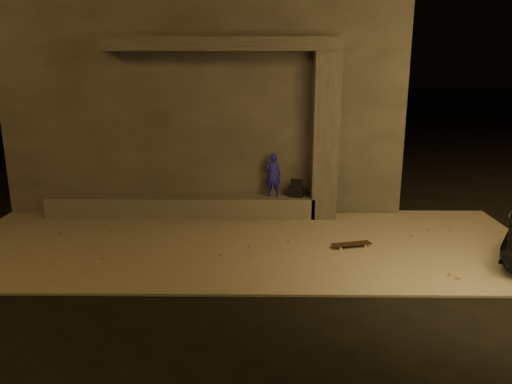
{
  "coord_description": "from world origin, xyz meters",
  "views": [
    {
      "loc": [
        0.32,
        -7.06,
        3.43
      ],
      "look_at": [
        0.22,
        2.0,
        1.06
      ],
      "focal_mm": 35.0,
      "sensor_mm": 36.0,
      "label": 1
    }
  ],
  "objects_px": {
    "backpack": "(296,190)",
    "skateboard": "(351,244)",
    "skateboarder": "(273,175)",
    "column": "(325,137)"
  },
  "relations": [
    {
      "from": "skateboarder",
      "to": "backpack",
      "type": "distance_m",
      "value": 0.63
    },
    {
      "from": "skateboarder",
      "to": "skateboard",
      "type": "bearing_deg",
      "value": 132.5
    },
    {
      "from": "column",
      "to": "backpack",
      "type": "xyz_separation_m",
      "value": [
        -0.6,
        -0.0,
        -1.2
      ]
    },
    {
      "from": "skateboarder",
      "to": "backpack",
      "type": "xyz_separation_m",
      "value": [
        0.53,
        -0.0,
        -0.35
      ]
    },
    {
      "from": "skateboarder",
      "to": "skateboard",
      "type": "relative_size",
      "value": 1.28
    },
    {
      "from": "column",
      "to": "skateboarder",
      "type": "distance_m",
      "value": 1.41
    },
    {
      "from": "skateboard",
      "to": "skateboarder",
      "type": "bearing_deg",
      "value": 111.5
    },
    {
      "from": "skateboard",
      "to": "column",
      "type": "bearing_deg",
      "value": 84.42
    },
    {
      "from": "backpack",
      "to": "skateboard",
      "type": "xyz_separation_m",
      "value": [
        0.92,
        -1.97,
        -0.53
      ]
    },
    {
      "from": "backpack",
      "to": "column",
      "type": "bearing_deg",
      "value": 19.19
    }
  ]
}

